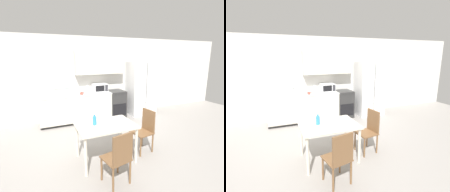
# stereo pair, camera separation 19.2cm
# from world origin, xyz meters

# --- Properties ---
(ground_plane) EXTENTS (12.00, 12.00, 0.00)m
(ground_plane) POSITION_xyz_m (0.00, 0.00, 0.00)
(ground_plane) COLOR gray
(wall_back) EXTENTS (12.00, 0.38, 2.70)m
(wall_back) POSITION_xyz_m (0.10, 2.07, 1.44)
(wall_back) COLOR silver
(wall_back) RESTS_ON ground_plane
(kitchen_counter) EXTENTS (2.22, 0.66, 0.92)m
(kitchen_counter) POSITION_xyz_m (-0.23, 1.75, 0.46)
(kitchen_counter) COLOR #333333
(kitchen_counter) RESTS_ON ground_plane
(oven_range) EXTENTS (0.55, 0.65, 0.92)m
(oven_range) POSITION_xyz_m (1.16, 1.76, 0.46)
(oven_range) COLOR #2D2D2D
(oven_range) RESTS_ON ground_plane
(refrigerator) EXTENTS (0.93, 0.78, 1.90)m
(refrigerator) POSITION_xyz_m (2.12, 1.70, 0.95)
(refrigerator) COLOR white
(refrigerator) RESTS_ON ground_plane
(kitchen_sink) EXTENTS (0.60, 0.46, 0.23)m
(kitchen_sink) POSITION_xyz_m (-0.56, 1.76, 0.93)
(kitchen_sink) COLOR #B7BABC
(kitchen_sink) RESTS_ON kitchen_counter
(microwave) EXTENTS (0.46, 0.39, 0.26)m
(microwave) POSITION_xyz_m (0.61, 1.85, 1.05)
(microwave) COLOR silver
(microwave) RESTS_ON kitchen_counter
(coffee_mug) EXTENTS (0.13, 0.09, 0.08)m
(coffee_mug) POSITION_xyz_m (-0.07, 1.59, 0.96)
(coffee_mug) COLOR #BF4C3F
(coffee_mug) RESTS_ON kitchen_counter
(grocery_bag_0) EXTENTS (0.22, 0.20, 0.28)m
(grocery_bag_0) POSITION_xyz_m (0.10, 1.56, 1.04)
(grocery_bag_0) COLOR white
(grocery_bag_0) RESTS_ON kitchen_counter
(dining_table) EXTENTS (1.13, 0.80, 0.76)m
(dining_table) POSITION_xyz_m (-0.14, -0.57, 0.65)
(dining_table) COLOR beige
(dining_table) RESTS_ON ground_plane
(dining_chair_near) EXTENTS (0.47, 0.47, 0.93)m
(dining_chair_near) POSITION_xyz_m (-0.21, -1.35, 0.54)
(dining_chair_near) COLOR brown
(dining_chair_near) RESTS_ON ground_plane
(dining_chair_side) EXTENTS (0.45, 0.45, 0.93)m
(dining_chair_side) POSITION_xyz_m (0.80, -0.57, 0.54)
(dining_chair_side) COLOR brown
(dining_chair_side) RESTS_ON ground_plane
(drink_bottle) EXTENTS (0.08, 0.08, 0.23)m
(drink_bottle) POSITION_xyz_m (-0.34, -0.49, 0.85)
(drink_bottle) COLOR #338CD8
(drink_bottle) RESTS_ON dining_table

